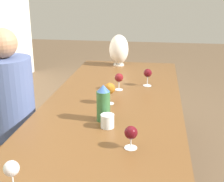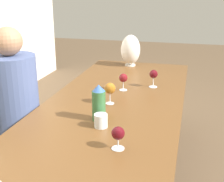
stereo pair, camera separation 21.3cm
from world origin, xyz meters
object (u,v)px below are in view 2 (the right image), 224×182
(wine_glass_5, at_px, (154,75))
(person_far, at_px, (16,105))
(wine_glass_0, at_px, (118,134))
(wine_glass_3, at_px, (110,89))
(chair_far, at_px, (7,121))
(wine_glass_1, at_px, (123,78))
(vase, at_px, (131,50))
(water_tumbler, at_px, (101,121))
(water_bottle, at_px, (99,103))

(wine_glass_5, bearing_deg, person_far, 117.11)
(wine_glass_5, distance_m, person_far, 1.09)
(wine_glass_0, height_order, wine_glass_5, wine_glass_5)
(wine_glass_3, bearing_deg, chair_far, 92.80)
(wine_glass_5, xyz_separation_m, chair_far, (-0.49, 1.05, -0.31))
(wine_glass_1, relative_size, chair_far, 0.14)
(vase, relative_size, wine_glass_5, 2.21)
(person_far, bearing_deg, wine_glass_0, -121.58)
(water_tumbler, xyz_separation_m, wine_glass_1, (0.69, 0.02, 0.06))
(water_bottle, bearing_deg, person_far, 71.07)
(water_bottle, distance_m, chair_far, 0.91)
(vase, bearing_deg, wine_glass_1, -172.58)
(vase, distance_m, wine_glass_0, 1.74)
(water_bottle, distance_m, wine_glass_3, 0.29)
(water_bottle, height_order, wine_glass_1, water_bottle)
(vase, xyz_separation_m, wine_glass_5, (-0.66, -0.32, -0.06))
(wine_glass_1, distance_m, wine_glass_3, 0.31)
(water_bottle, relative_size, chair_far, 0.23)
(person_far, bearing_deg, wine_glass_3, -86.83)
(wine_glass_3, relative_size, wine_glass_5, 1.06)
(water_bottle, relative_size, wine_glass_0, 1.89)
(water_bottle, xyz_separation_m, wine_glass_5, (0.74, -0.24, -0.01))
(water_tumbler, distance_m, vase, 1.50)
(vase, height_order, wine_glass_3, vase)
(wine_glass_3, relative_size, chair_far, 0.15)
(wine_glass_3, height_order, wine_glass_5, wine_glass_3)
(water_tumbler, xyz_separation_m, wine_glass_3, (0.38, 0.05, 0.07))
(wine_glass_0, relative_size, wine_glass_3, 0.80)
(person_far, bearing_deg, vase, -29.09)
(wine_glass_3, relative_size, person_far, 0.12)
(wine_glass_1, distance_m, wine_glass_5, 0.26)
(wine_glass_3, height_order, person_far, person_far)
(vase, height_order, person_far, person_far)
(wine_glass_5, bearing_deg, chair_far, 115.02)
(person_far, bearing_deg, water_bottle, -108.93)
(water_bottle, distance_m, wine_glass_1, 0.60)
(wine_glass_5, xyz_separation_m, person_far, (-0.49, 0.96, -0.17))
(water_bottle, height_order, wine_glass_3, water_bottle)
(wine_glass_1, xyz_separation_m, wine_glass_3, (-0.31, 0.03, 0.01))
(wine_glass_0, relative_size, person_far, 0.10)
(water_bottle, relative_size, wine_glass_1, 1.69)
(water_bottle, relative_size, wine_glass_5, 1.60)
(wine_glass_3, distance_m, person_far, 0.74)
(water_tumbler, relative_size, person_far, 0.06)
(vase, bearing_deg, wine_glass_0, -170.64)
(wine_glass_0, height_order, chair_far, chair_far)
(water_tumbler, bearing_deg, water_bottle, 23.23)
(water_bottle, xyz_separation_m, person_far, (0.25, 0.72, -0.18))
(wine_glass_0, distance_m, wine_glass_5, 1.06)
(person_far, bearing_deg, wine_glass_1, -64.64)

